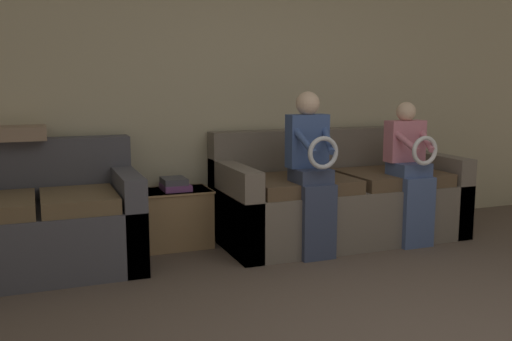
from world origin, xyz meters
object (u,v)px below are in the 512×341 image
(couch_main, at_px, (338,199))
(book_stack, at_px, (175,184))
(child_left_seated, at_px, (312,166))
(side_shelf, at_px, (176,217))
(throw_pillow, at_px, (15,133))
(couch_side, at_px, (39,224))
(child_right_seated, at_px, (411,167))

(couch_main, height_order, book_stack, couch_main)
(child_left_seated, height_order, book_stack, child_left_seated)
(child_left_seated, xyz_separation_m, side_shelf, (-0.95, 0.63, -0.47))
(couch_main, height_order, throw_pillow, throw_pillow)
(couch_main, bearing_deg, book_stack, 170.44)
(side_shelf, bearing_deg, book_stack, 159.79)
(couch_side, distance_m, side_shelf, 1.10)
(couch_side, height_order, child_right_seated, child_right_seated)
(child_left_seated, distance_m, throw_pillow, 2.29)
(child_right_seated, bearing_deg, couch_main, 138.88)
(couch_main, xyz_separation_m, child_left_seated, (-0.46, -0.40, 0.38))
(couch_main, xyz_separation_m, side_shelf, (-1.41, 0.24, -0.09))
(side_shelf, bearing_deg, child_right_seated, -18.91)
(side_shelf, bearing_deg, child_left_seated, -33.76)
(child_right_seated, distance_m, throw_pillow, 3.18)
(child_right_seated, height_order, book_stack, child_right_seated)
(child_left_seated, height_order, child_right_seated, child_left_seated)
(couch_side, height_order, book_stack, couch_side)
(couch_main, relative_size, throw_pillow, 4.75)
(couch_main, height_order, child_right_seated, child_right_seated)
(throw_pillow, bearing_deg, book_stack, -4.33)
(child_left_seated, height_order, throw_pillow, child_left_seated)
(book_stack, bearing_deg, child_right_seated, -18.91)
(child_left_seated, bearing_deg, side_shelf, 146.24)
(couch_side, xyz_separation_m, child_left_seated, (2.02, -0.41, 0.38))
(child_left_seated, relative_size, book_stack, 4.93)
(throw_pillow, bearing_deg, couch_side, -66.78)
(child_left_seated, xyz_separation_m, child_right_seated, (0.93, -0.01, -0.06))
(side_shelf, xyz_separation_m, book_stack, (-0.00, 0.00, 0.28))
(child_right_seated, relative_size, throw_pillow, 2.68)
(book_stack, xyz_separation_m, throw_pillow, (-1.20, 0.09, 0.46))
(couch_main, height_order, child_left_seated, child_left_seated)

